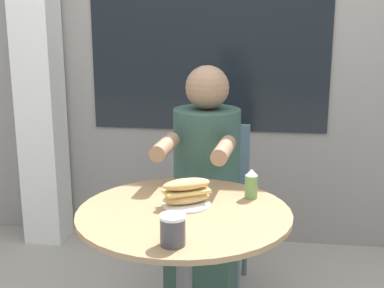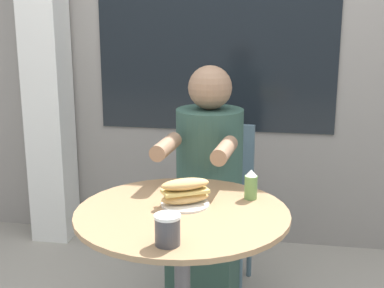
# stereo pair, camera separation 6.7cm
# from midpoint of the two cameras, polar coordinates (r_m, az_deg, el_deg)

# --- Properties ---
(storefront_wall) EXTENTS (8.00, 0.09, 2.80)m
(storefront_wall) POSITION_cam_midpoint_polar(r_m,az_deg,el_deg) (3.31, 2.58, 13.10)
(storefront_wall) COLOR gray
(storefront_wall) RESTS_ON ground_plane
(lattice_pillar) EXTENTS (0.24, 0.24, 2.40)m
(lattice_pillar) POSITION_cam_midpoint_polar(r_m,az_deg,el_deg) (3.44, -16.74, 9.17)
(lattice_pillar) COLOR silver
(lattice_pillar) RESTS_ON ground_plane
(cafe_table) EXTENTS (0.79, 0.79, 0.75)m
(cafe_table) POSITION_cam_midpoint_polar(r_m,az_deg,el_deg) (2.04, -1.81, -12.31)
(cafe_table) COLOR #997551
(cafe_table) RESTS_ON ground_plane
(diner_chair) EXTENTS (0.41, 0.41, 0.87)m
(diner_chair) POSITION_cam_midpoint_polar(r_m,az_deg,el_deg) (2.89, 1.72, -4.92)
(diner_chair) COLOR slate
(diner_chair) RESTS_ON ground_plane
(seated_diner) EXTENTS (0.35, 0.57, 1.22)m
(seated_diner) POSITION_cam_midpoint_polar(r_m,az_deg,el_deg) (2.56, 0.65, -7.01)
(seated_diner) COLOR #2D4C42
(seated_diner) RESTS_ON ground_plane
(sandwich_on_plate) EXTENTS (0.20, 0.18, 0.10)m
(sandwich_on_plate) POSITION_cam_midpoint_polar(r_m,az_deg,el_deg) (2.00, -1.62, -5.28)
(sandwich_on_plate) COLOR white
(sandwich_on_plate) RESTS_ON cafe_table
(drink_cup) EXTENTS (0.08, 0.08, 0.10)m
(drink_cup) POSITION_cam_midpoint_polar(r_m,az_deg,el_deg) (1.68, -3.23, -9.15)
(drink_cup) COLOR #424247
(drink_cup) RESTS_ON cafe_table
(condiment_bottle) EXTENTS (0.05, 0.05, 0.12)m
(condiment_bottle) POSITION_cam_midpoint_polar(r_m,az_deg,el_deg) (2.08, 5.42, -4.28)
(condiment_bottle) COLOR #66934C
(condiment_bottle) RESTS_ON cafe_table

